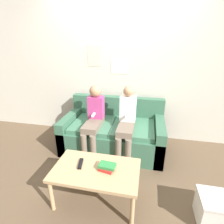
% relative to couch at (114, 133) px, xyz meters
% --- Properties ---
extents(ground_plane, '(10.00, 10.00, 0.00)m').
position_rel_couch_xyz_m(ground_plane, '(0.00, -0.56, -0.28)').
color(ground_plane, brown).
extents(wall_back, '(8.00, 0.06, 2.60)m').
position_rel_couch_xyz_m(wall_back, '(-0.00, 0.54, 1.02)').
color(wall_back, beige).
rests_on(wall_back, ground_plane).
extents(couch, '(1.63, 0.89, 0.82)m').
position_rel_couch_xyz_m(couch, '(0.00, 0.00, 0.00)').
color(couch, '#38664C').
rests_on(couch, ground_plane).
extents(coffee_table, '(0.94, 0.55, 0.43)m').
position_rel_couch_xyz_m(coffee_table, '(0.02, -1.11, 0.11)').
color(coffee_table, tan).
rests_on(coffee_table, ground_plane).
extents(person_left, '(0.24, 0.60, 1.10)m').
position_rel_couch_xyz_m(person_left, '(-0.27, -0.20, 0.35)').
color(person_left, '#756656').
rests_on(person_left, ground_plane).
extents(person_right, '(0.24, 0.60, 1.11)m').
position_rel_couch_xyz_m(person_right, '(0.24, -0.20, 0.34)').
color(person_right, '#756656').
rests_on(person_right, ground_plane).
extents(tv_remote, '(0.07, 0.17, 0.02)m').
position_rel_couch_xyz_m(tv_remote, '(-0.17, -1.07, 0.17)').
color(tv_remote, black).
rests_on(tv_remote, coffee_table).
extents(book_stack, '(0.19, 0.15, 0.06)m').
position_rel_couch_xyz_m(book_stack, '(0.14, -1.09, 0.19)').
color(book_stack, red).
rests_on(book_stack, coffee_table).
extents(storage_box, '(0.44, 0.32, 0.31)m').
position_rel_couch_xyz_m(storage_box, '(1.31, -1.13, -0.12)').
color(storage_box, silver).
rests_on(storage_box, ground_plane).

